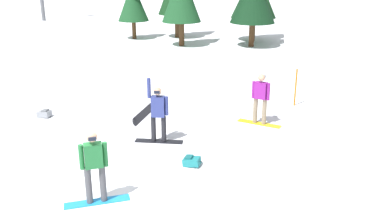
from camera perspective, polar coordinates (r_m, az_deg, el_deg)
The scene contains 8 objects.
ground_plane at distance 10.91m, azimuth -11.82°, elevation -10.18°, with size 800.00×800.00×0.00m, color white.
snowboarder_foreground at distance 9.82m, azimuth -13.02°, elevation -7.60°, with size 1.39×1.07×1.75m.
snowboarder_midground at distance 12.84m, azimuth -4.57°, elevation -0.62°, with size 1.51×0.57×2.02m.
snowboarder_background at distance 14.45m, azimuth 9.20°, elevation 1.35°, with size 1.54×0.56×1.76m.
loose_snowboard_near_right at distance 15.20m, azimuth -6.59°, elevation -0.78°, with size 0.23×1.92×0.28m.
backpack_teal at distance 11.60m, azimuth -0.06°, elevation -7.15°, with size 0.53×0.32×0.29m.
backpack_grey at distance 16.06m, azimuth -19.26°, elevation -0.71°, with size 0.54×0.35×0.29m.
trail_marker_pole at distance 16.69m, azimuth 13.77°, elevation 2.70°, with size 0.06×0.06×1.45m, color orange.
Camera 1 is at (4.91, -8.22, 5.23)m, focal length 39.63 mm.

